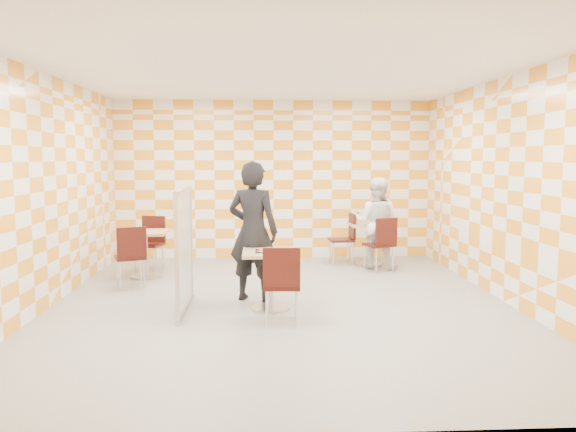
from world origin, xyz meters
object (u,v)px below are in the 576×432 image
object	(u,v)px
second_table	(369,237)
chair_second_front	(382,240)
empty_table	(145,246)
chair_empty_far	(151,239)
partition	(184,249)
soda_bottle	(376,217)
sport_bottle	(358,218)
main_table	(271,270)
man_dark	(253,231)
chair_second_side	(346,235)
chair_empty_near	(131,252)
chair_main_front	(282,279)
man_white	(377,223)

from	to	relation	value
second_table	chair_second_front	world-z (taller)	chair_second_front
second_table	empty_table	distance (m)	3.90
chair_empty_far	partition	xyz separation A→B (m)	(0.90, -2.60, 0.25)
empty_table	chair_second_front	distance (m)	3.91
soda_bottle	sport_bottle	bearing A→B (deg)	174.03
main_table	man_dark	bearing A→B (deg)	115.34
chair_second_side	chair_empty_far	world-z (taller)	same
man_dark	main_table	bearing A→B (deg)	134.68
chair_second_front	sport_bottle	xyz separation A→B (m)	(-0.29, 0.76, 0.29)
chair_empty_near	chair_main_front	bearing A→B (deg)	-42.64
second_table	chair_second_side	distance (m)	0.41
chair_main_front	partition	size ratio (longest dim) A/B	0.60
empty_table	chair_empty_far	size ratio (longest dim) A/B	0.81
man_dark	man_white	xyz separation A→B (m)	(2.13, 2.13, -0.15)
empty_table	chair_second_front	world-z (taller)	chair_second_front
main_table	chair_empty_near	distance (m)	2.37
main_table	man_white	size ratio (longest dim) A/B	0.47
chair_second_side	man_white	size ratio (longest dim) A/B	0.58
main_table	chair_empty_near	xyz separation A→B (m)	(-2.02, 1.24, 0.04)
main_table	soda_bottle	distance (m)	3.59
man_dark	empty_table	bearing A→B (deg)	-22.30
sport_bottle	partition	bearing A→B (deg)	-132.38
chair_second_side	man_dark	distance (m)	2.99
chair_second_front	man_dark	distance (m)	2.82
chair_second_side	sport_bottle	size ratio (longest dim) A/B	4.62
chair_main_front	sport_bottle	xyz separation A→B (m)	(1.54, 3.72, 0.29)
chair_second_front	chair_second_side	size ratio (longest dim) A/B	1.00
empty_table	chair_main_front	xyz separation A→B (m)	(2.08, -2.74, 0.04)
empty_table	partition	world-z (taller)	partition
chair_empty_far	man_white	bearing A→B (deg)	-0.11
chair_main_front	chair_empty_near	size ratio (longest dim) A/B	1.00
man_dark	sport_bottle	world-z (taller)	man_dark
chair_second_front	man_white	bearing A→B (deg)	94.65
main_table	man_dark	xyz separation A→B (m)	(-0.22, 0.47, 0.43)
chair_empty_near	chair_empty_far	xyz separation A→B (m)	(0.04, 1.36, 0.00)
chair_main_front	sport_bottle	distance (m)	4.04
main_table	chair_second_side	bearing A→B (deg)	63.98
chair_second_side	chair_empty_near	bearing A→B (deg)	-153.98
main_table	chair_second_side	distance (m)	3.26
chair_empty_near	chair_empty_far	distance (m)	1.36
chair_second_front	chair_empty_far	world-z (taller)	same
soda_bottle	chair_empty_near	bearing A→B (deg)	-156.70
chair_empty_near	partition	distance (m)	1.57
man_dark	soda_bottle	distance (m)	3.33
chair_second_side	soda_bottle	size ratio (longest dim) A/B	4.02
second_table	chair_main_front	distance (m)	3.99
man_dark	soda_bottle	xyz separation A→B (m)	(2.20, 2.50, -0.09)
chair_main_front	man_dark	size ratio (longest dim) A/B	0.49
chair_main_front	chair_empty_far	distance (m)	3.93
main_table	empty_table	distance (m)	2.82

